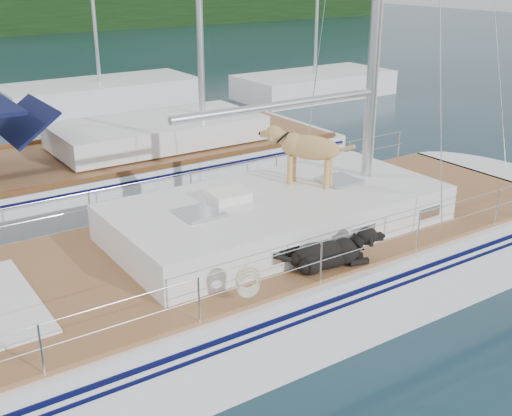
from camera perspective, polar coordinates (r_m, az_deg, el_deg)
ground at (r=10.21m, az=-1.72°, el=-9.32°), size 120.00×120.00×0.00m
main_sailboat at (r=9.93m, az=-1.26°, el=-5.78°), size 12.00×3.80×14.01m
neighbor_sailboat at (r=15.12m, az=-12.24°, el=3.08°), size 11.00×3.50×13.30m
bg_boat_center at (r=25.47m, az=-13.64°, el=9.78°), size 7.20×3.00×11.65m
bg_boat_east at (r=26.82m, az=5.22°, el=10.83°), size 6.40×3.00×11.65m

